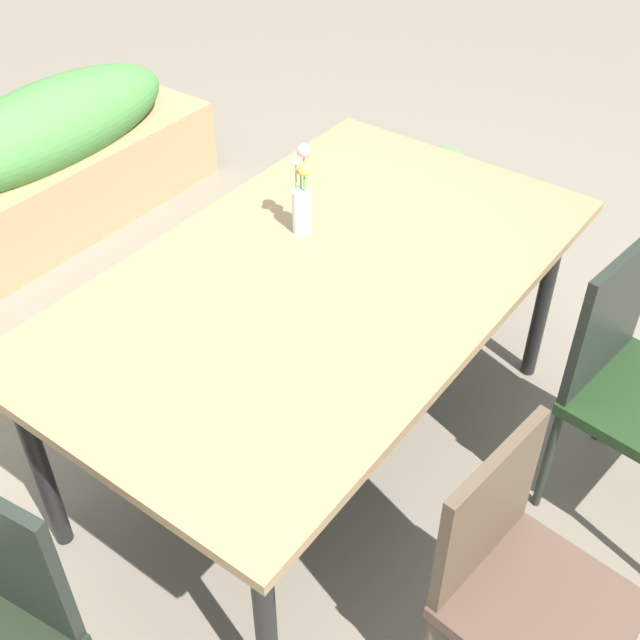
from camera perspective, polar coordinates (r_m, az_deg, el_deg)
ground_plane at (r=2.94m, az=-2.40°, el=-9.04°), size 12.00×12.00×0.00m
dining_table at (r=2.45m, az=0.00°, el=2.17°), size 1.82×1.07×0.78m
chair_near_left at (r=2.08m, az=14.03°, el=-17.42°), size 0.45×0.45×0.87m
chair_near_right at (r=2.61m, az=21.68°, el=-3.78°), size 0.50×0.50×0.94m
flower_vase at (r=2.54m, az=-1.26°, el=8.67°), size 0.07×0.06×0.31m
potted_plant at (r=3.94m, az=8.67°, el=9.24°), size 0.23×0.23×0.44m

